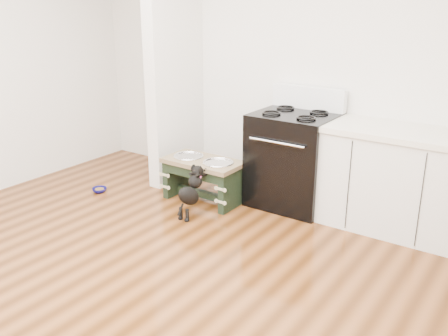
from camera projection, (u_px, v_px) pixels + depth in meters
The scene contains 8 objects.
ground at pixel (115, 295), 3.48m from camera, with size 5.00×5.00×0.00m, color #42220B.
room_shell at pixel (96, 60), 2.95m from camera, with size 5.00×5.00×5.00m.
partition_wall at pixel (175, 58), 5.30m from camera, with size 0.15×0.80×2.70m, color silver.
oven_range at pixel (293, 158), 4.86m from camera, with size 0.76×0.69×1.14m.
cabinet_run at pixel (395, 180), 4.36m from camera, with size 1.24×0.64×0.91m.
dog_feeder at pixel (203, 172), 4.99m from camera, with size 0.79×0.42×0.45m.
puppy at pixel (191, 190), 4.65m from camera, with size 0.14×0.41×0.48m.
floor_bowl at pixel (100, 190), 5.30m from camera, with size 0.20×0.20×0.05m.
Camera 1 is at (2.33, -2.03, 1.98)m, focal length 40.00 mm.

